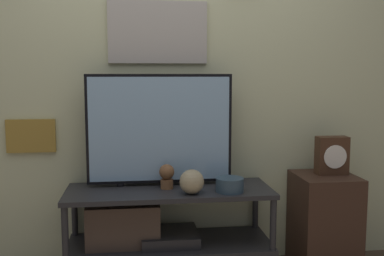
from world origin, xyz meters
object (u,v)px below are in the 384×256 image
(vase_round_glass, at_px, (192,182))
(mantel_clock, at_px, (332,155))
(decorative_bust, at_px, (167,175))
(vase_wide_bowl, at_px, (230,185))
(television, at_px, (160,129))

(vase_round_glass, xyz_separation_m, mantel_clock, (0.97, 0.19, 0.11))
(vase_round_glass, xyz_separation_m, decorative_bust, (-0.14, 0.15, 0.01))
(vase_round_glass, bearing_deg, mantel_clock, 10.93)
(vase_wide_bowl, xyz_separation_m, vase_round_glass, (-0.24, -0.02, 0.03))
(television, relative_size, decorative_bust, 6.00)
(vase_wide_bowl, height_order, mantel_clock, mantel_clock)
(decorative_bust, bearing_deg, vase_round_glass, -46.05)
(television, bearing_deg, vase_wide_bowl, -27.54)
(television, xyz_separation_m, vase_round_glass, (0.18, -0.24, -0.30))
(decorative_bust, distance_m, mantel_clock, 1.12)
(decorative_bust, bearing_deg, vase_wide_bowl, -18.58)
(television, bearing_deg, decorative_bust, -67.54)
(television, height_order, mantel_clock, television)
(vase_wide_bowl, bearing_deg, vase_round_glass, -175.49)
(television, xyz_separation_m, mantel_clock, (1.15, -0.05, -0.19))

